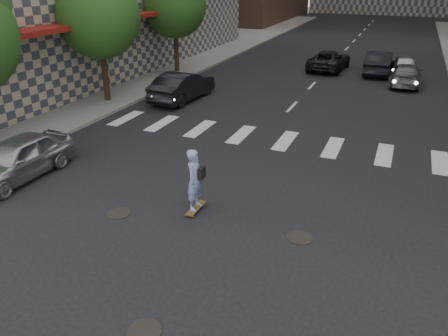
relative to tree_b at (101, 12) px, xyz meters
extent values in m
plane|color=black|center=(9.45, -11.14, -4.65)|extent=(160.00, 160.00, 0.00)
cube|color=gray|center=(-5.05, 8.86, -4.57)|extent=(13.00, 80.00, 0.15)
cube|color=black|center=(-1.75, -1.14, -2.65)|extent=(0.30, 14.00, 4.00)
cube|color=maroon|center=(-0.95, -1.14, -0.55)|extent=(1.60, 14.00, 0.25)
cylinder|color=#382619|center=(-0.05, -0.14, -3.10)|extent=(0.32, 0.32, 2.80)
sphere|color=#214E1A|center=(-0.05, -0.14, -0.20)|extent=(4.20, 4.20, 4.20)
cylinder|color=#382619|center=(-0.05, 7.86, -3.10)|extent=(0.32, 0.32, 2.80)
sphere|color=#214E1A|center=(-0.05, 7.86, -0.20)|extent=(4.20, 4.20, 4.20)
cylinder|color=black|center=(10.65, -13.64, -4.64)|extent=(0.70, 0.70, 0.02)
cylinder|color=black|center=(7.45, -9.94, -4.64)|extent=(0.70, 0.70, 0.02)
cylinder|color=black|center=(12.75, -9.14, -4.64)|extent=(0.70, 0.70, 0.02)
cube|color=brown|center=(9.51, -8.90, -4.55)|extent=(0.25, 1.00, 0.02)
cylinder|color=green|center=(9.42, -9.25, -4.61)|extent=(0.03, 0.07, 0.07)
cylinder|color=green|center=(9.60, -9.25, -4.61)|extent=(0.03, 0.07, 0.07)
cylinder|color=green|center=(9.42, -8.54, -4.61)|extent=(0.03, 0.07, 0.07)
cylinder|color=green|center=(9.60, -8.54, -4.61)|extent=(0.03, 0.07, 0.07)
imported|color=#8187BC|center=(9.51, -8.90, -3.60)|extent=(0.45, 0.69, 1.88)
cube|color=black|center=(9.71, -8.84, -3.37)|extent=(0.11, 0.31, 0.35)
imported|color=#A9ACB0|center=(2.84, -9.14, -3.92)|extent=(1.78, 4.30, 1.46)
imported|color=black|center=(3.51, 1.86, -3.87)|extent=(1.92, 4.81, 1.56)
imported|color=#5A5D62|center=(14.80, 10.26, -3.99)|extent=(1.92, 4.54, 1.31)
imported|color=black|center=(9.55, 12.93, -3.97)|extent=(2.58, 5.04, 1.36)
imported|color=#A7A9AE|center=(14.59, 13.55, -3.97)|extent=(1.90, 4.09, 1.36)
imported|color=black|center=(12.91, 12.86, -3.87)|extent=(1.71, 4.73, 1.55)
camera|label=1|loc=(14.66, -19.14, 2.01)|focal=35.00mm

